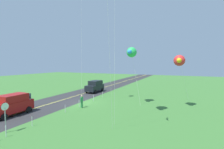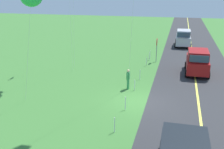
% 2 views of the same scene
% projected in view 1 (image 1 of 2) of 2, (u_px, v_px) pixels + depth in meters
% --- Properties ---
extents(ground_plane, '(120.00, 120.00, 0.10)m').
position_uv_depth(ground_plane, '(83.00, 103.00, 23.56)').
color(ground_plane, '#3D7533').
extents(asphalt_road, '(120.00, 7.00, 0.00)m').
position_uv_depth(asphalt_road, '(62.00, 100.00, 25.19)').
color(asphalt_road, '#2D2D30').
rests_on(asphalt_road, ground).
extents(road_centre_stripe, '(120.00, 0.16, 0.00)m').
position_uv_depth(road_centre_stripe, '(62.00, 100.00, 25.19)').
color(road_centre_stripe, '#E5E04C').
rests_on(road_centre_stripe, asphalt_road).
extents(car_suv_foreground, '(4.40, 2.12, 2.24)m').
position_uv_depth(car_suv_foreground, '(12.00, 104.00, 18.06)').
color(car_suv_foreground, maroon).
rests_on(car_suv_foreground, ground).
extents(car_parked_west_near, '(4.40, 2.12, 2.24)m').
position_uv_depth(car_parked_west_near, '(95.00, 86.00, 32.18)').
color(car_parked_west_near, black).
rests_on(car_parked_west_near, ground).
extents(stop_sign, '(0.76, 0.08, 2.56)m').
position_uv_depth(stop_sign, '(5.00, 111.00, 13.35)').
color(stop_sign, gray).
rests_on(stop_sign, ground).
extents(person_adult_near, '(0.58, 0.22, 1.60)m').
position_uv_depth(person_adult_near, '(82.00, 101.00, 20.94)').
color(person_adult_near, '#338C4C').
rests_on(person_adult_near, ground).
extents(kite_yellow_high, '(1.90, 2.15, 7.89)m').
position_uv_depth(kite_yellow_high, '(131.00, 52.00, 22.42)').
color(kite_yellow_high, silver).
rests_on(kite_yellow_high, ground).
extents(kite_pink_drift, '(3.70, 2.13, 6.74)m').
position_uv_depth(kite_pink_drift, '(179.00, 60.00, 20.64)').
color(kite_pink_drift, silver).
rests_on(kite_pink_drift, ground).
extents(fence_post_0, '(0.05, 0.05, 0.90)m').
position_uv_depth(fence_post_0, '(102.00, 94.00, 27.42)').
color(fence_post_0, silver).
rests_on(fence_post_0, ground).
extents(fence_post_1, '(0.05, 0.05, 0.90)m').
position_uv_depth(fence_post_1, '(93.00, 98.00, 24.72)').
color(fence_post_1, silver).
rests_on(fence_post_1, ground).
extents(fence_post_2, '(0.05, 0.05, 0.90)m').
position_uv_depth(fence_post_2, '(79.00, 103.00, 21.39)').
color(fence_post_2, silver).
rests_on(fence_post_2, ground).
extents(fence_post_3, '(0.05, 0.05, 0.90)m').
position_uv_depth(fence_post_3, '(65.00, 109.00, 18.92)').
color(fence_post_3, silver).
rests_on(fence_post_3, ground).
extents(fence_post_4, '(0.05, 0.05, 0.90)m').
position_uv_depth(fence_post_4, '(32.00, 121.00, 14.83)').
color(fence_post_4, silver).
rests_on(fence_post_4, ground).
extents(fence_post_5, '(0.05, 0.05, 0.90)m').
position_uv_depth(fence_post_5, '(6.00, 131.00, 12.66)').
color(fence_post_5, silver).
rests_on(fence_post_5, ground).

